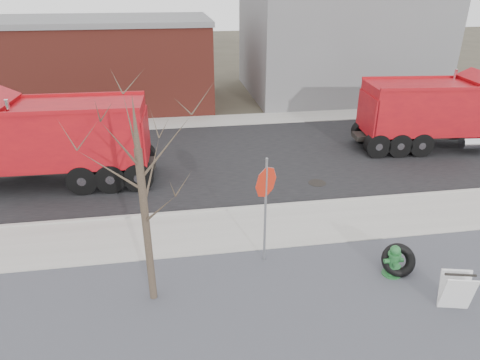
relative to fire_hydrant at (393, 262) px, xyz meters
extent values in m
plane|color=#383328|center=(-3.13, 2.69, -0.43)|extent=(120.00, 120.00, 0.00)
cube|color=slate|center=(-3.13, -0.81, -0.42)|extent=(60.00, 5.00, 0.03)
cube|color=#9E9B93|center=(-3.13, 2.94, -0.40)|extent=(60.00, 2.50, 0.06)
cube|color=#9E9B93|center=(-3.13, 4.24, -0.38)|extent=(60.00, 0.15, 0.11)
cube|color=black|center=(-3.13, 8.99, -0.42)|extent=(60.00, 9.40, 0.02)
cube|color=#9E9B93|center=(-3.13, 14.69, -0.40)|extent=(60.00, 2.00, 0.06)
cube|color=slate|center=(5.87, 20.69, 3.57)|extent=(12.00, 10.00, 8.00)
cube|color=maroon|center=(-13.13, 19.69, 2.07)|extent=(20.00, 8.00, 5.00)
cube|color=slate|center=(-13.13, 19.69, 4.72)|extent=(20.20, 8.20, 0.30)
cylinder|color=#382D23|center=(-6.33, 0.09, 1.57)|extent=(0.18, 0.18, 4.00)
cone|color=#382D23|center=(-6.33, 0.09, 4.17)|extent=(0.14, 0.14, 1.20)
cylinder|color=#296D3A|center=(0.00, 0.01, -0.40)|extent=(0.50, 0.50, 0.07)
cylinder|color=#296D3A|center=(0.00, 0.01, -0.06)|extent=(0.26, 0.26, 0.68)
cylinder|color=#296D3A|center=(0.00, 0.01, 0.25)|extent=(0.34, 0.34, 0.06)
sphere|color=#296D3A|center=(0.00, 0.01, 0.37)|extent=(0.27, 0.27, 0.27)
cylinder|color=#296D3A|center=(0.00, 0.01, 0.48)|extent=(0.06, 0.06, 0.07)
cylinder|color=#296D3A|center=(-0.19, 0.02, 0.05)|extent=(0.14, 0.13, 0.13)
cylinder|color=#296D3A|center=(0.19, 0.00, 0.05)|extent=(0.14, 0.13, 0.13)
cylinder|color=#296D3A|center=(-0.01, -0.19, 0.02)|extent=(0.18, 0.14, 0.17)
torus|color=black|center=(0.20, 0.10, -0.03)|extent=(1.03, 0.90, 0.88)
cylinder|color=gray|center=(-3.27, 1.20, 1.14)|extent=(0.07, 0.07, 3.15)
cylinder|color=red|center=(-3.27, 1.20, 2.04)|extent=(0.68, 0.56, 0.86)
cube|color=white|center=(0.82, -1.54, 0.08)|extent=(0.76, 0.41, 0.98)
cube|color=white|center=(0.87, -1.34, 0.08)|extent=(0.76, 0.41, 0.98)
cube|color=black|center=(0.85, -1.44, 0.57)|extent=(0.71, 0.21, 0.04)
cube|color=black|center=(6.90, 8.80, 0.23)|extent=(8.48, 1.63, 0.22)
cube|color=silver|center=(8.33, 8.67, 1.46)|extent=(1.78, 2.40, 1.78)
cube|color=#AC0E13|center=(5.62, 8.92, 1.56)|extent=(5.13, 2.81, 2.17)
cylinder|color=silver|center=(7.57, 9.68, 1.90)|extent=(0.15, 0.15, 2.37)
cylinder|color=black|center=(4.53, 9.97, 0.13)|extent=(1.11, 0.39, 1.08)
cylinder|color=black|center=(4.36, 8.08, 0.13)|extent=(1.11, 0.39, 1.08)
cube|color=black|center=(-10.53, 7.49, 0.25)|extent=(8.32, 1.09, 0.22)
cube|color=silver|center=(-11.90, 7.52, 1.52)|extent=(1.68, 2.38, 1.83)
cube|color=#AC0E13|center=(-9.21, 7.45, 1.62)|extent=(5.14, 2.56, 2.24)
cylinder|color=silver|center=(-11.07, 6.53, 1.98)|extent=(0.15, 0.15, 2.44)
cylinder|color=black|center=(-8.01, 6.45, 0.15)|extent=(1.12, 0.33, 1.12)
cylinder|color=black|center=(-7.97, 8.40, 0.15)|extent=(1.12, 0.33, 1.12)
camera|label=1|loc=(-5.52, -8.64, 6.81)|focal=32.00mm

